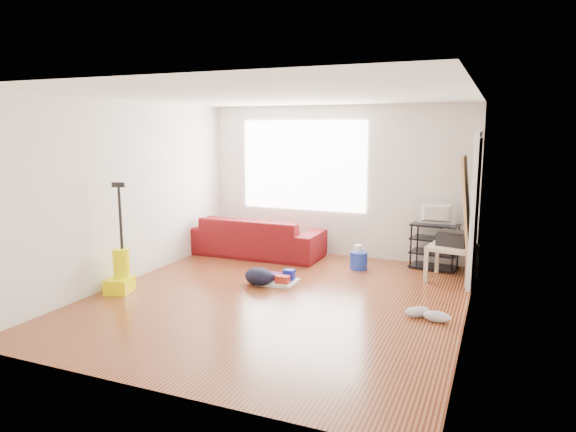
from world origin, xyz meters
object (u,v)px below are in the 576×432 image
at_px(cleaning_tray, 279,279).
at_px(backpack, 259,285).
at_px(vacuum, 120,272).
at_px(side_table, 452,251).
at_px(tv_stand, 434,246).
at_px(sofa, 256,255).
at_px(bucket, 358,269).

bearing_deg(cleaning_tray, backpack, -143.15).
bearing_deg(vacuum, side_table, 13.17).
height_order(tv_stand, side_table, tv_stand).
bearing_deg(tv_stand, sofa, -166.20).
distance_m(cleaning_tray, backpack, 0.29).
bearing_deg(vacuum, tv_stand, 20.92).
relative_size(sofa, bucket, 8.47).
xyz_separation_m(sofa, bucket, (1.83, -0.20, 0.00)).
height_order(tv_stand, cleaning_tray, tv_stand).
bearing_deg(cleaning_tray, tv_stand, 40.67).
height_order(backpack, vacuum, vacuum).
bearing_deg(vacuum, bucket, 25.22).
xyz_separation_m(sofa, tv_stand, (2.89, 0.27, 0.35)).
bearing_deg(backpack, side_table, 47.95).
bearing_deg(vacuum, cleaning_tray, 16.60).
bearing_deg(side_table, backpack, -152.63).
height_order(tv_stand, bucket, tv_stand).
bearing_deg(vacuum, sofa, 56.86).
height_order(bucket, backpack, bucket).
bearing_deg(bucket, sofa, 173.81).
distance_m(sofa, backpack, 1.70).
relative_size(cleaning_tray, backpack, 1.22).
bearing_deg(bucket, side_table, -2.87).
height_order(sofa, backpack, sofa).
bearing_deg(vacuum, backpack, 15.94).
distance_m(tv_stand, bucket, 1.21).
xyz_separation_m(sofa, vacuum, (-0.76, -2.48, 0.27)).
xyz_separation_m(bucket, backpack, (-1.05, -1.31, 0.00)).
bearing_deg(tv_stand, vacuum, -134.57).
height_order(bucket, cleaning_tray, cleaning_tray).
relative_size(tv_stand, bucket, 2.79).
distance_m(sofa, tv_stand, 2.92).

